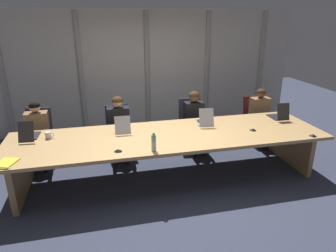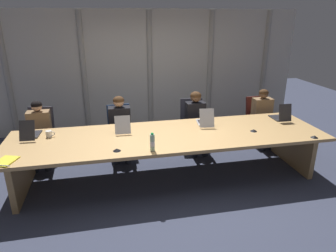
{
  "view_description": "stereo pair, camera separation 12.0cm",
  "coord_description": "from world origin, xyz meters",
  "px_view_note": "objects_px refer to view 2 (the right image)",
  "views": [
    {
      "loc": [
        -1.04,
        -4.26,
        2.49
      ],
      "look_at": [
        0.01,
        0.12,
        0.84
      ],
      "focal_mm": 32.28,
      "sensor_mm": 36.0,
      "label": 1
    },
    {
      "loc": [
        -0.92,
        -4.29,
        2.49
      ],
      "look_at": [
        0.01,
        0.12,
        0.84
      ],
      "focal_mm": 32.28,
      "sensor_mm": 36.0,
      "label": 2
    }
  ],
  "objects_px": {
    "office_chair_right_mid": "(258,126)",
    "conference_mic_right_side": "(254,130)",
    "office_chair_left_mid": "(121,136)",
    "office_chair_center": "(192,130)",
    "conference_mic_left_side": "(117,150)",
    "spiral_notepad": "(5,161)",
    "person_left_end": "(39,130)",
    "laptop_left_end": "(31,133)",
    "laptop_center": "(205,121)",
    "person_center": "(196,118)",
    "person_right_mid": "(264,115)",
    "water_bottle_primary": "(152,143)",
    "laptop_right_mid": "(280,116)",
    "coffee_mug_near": "(49,134)",
    "laptop_left_mid": "(123,127)",
    "person_left_mid": "(120,124)",
    "conference_mic_middle": "(314,137)"
  },
  "relations": [
    {
      "from": "coffee_mug_near",
      "to": "laptop_left_end",
      "type": "bearing_deg",
      "value": 166.64
    },
    {
      "from": "person_center",
      "to": "laptop_center",
      "type": "bearing_deg",
      "value": -2.68
    },
    {
      "from": "person_center",
      "to": "conference_mic_middle",
      "type": "height_order",
      "value": "person_center"
    },
    {
      "from": "person_left_end",
      "to": "conference_mic_right_side",
      "type": "relative_size",
      "value": 10.26
    },
    {
      "from": "office_chair_right_mid",
      "to": "water_bottle_primary",
      "type": "height_order",
      "value": "water_bottle_primary"
    },
    {
      "from": "person_center",
      "to": "person_right_mid",
      "type": "relative_size",
      "value": 1.02
    },
    {
      "from": "office_chair_right_mid",
      "to": "person_left_end",
      "type": "height_order",
      "value": "person_left_end"
    },
    {
      "from": "laptop_center",
      "to": "conference_mic_left_side",
      "type": "relative_size",
      "value": 4.35
    },
    {
      "from": "person_right_mid",
      "to": "office_chair_left_mid",
      "type": "bearing_deg",
      "value": -92.09
    },
    {
      "from": "person_left_end",
      "to": "coffee_mug_near",
      "type": "height_order",
      "value": "person_left_end"
    },
    {
      "from": "office_chair_center",
      "to": "conference_mic_right_side",
      "type": "relative_size",
      "value": 8.65
    },
    {
      "from": "laptop_left_end",
      "to": "office_chair_center",
      "type": "xyz_separation_m",
      "value": [
        2.78,
        0.73,
        -0.45
      ]
    },
    {
      "from": "spiral_notepad",
      "to": "laptop_left_end",
      "type": "bearing_deg",
      "value": 100.56
    },
    {
      "from": "laptop_left_end",
      "to": "person_left_mid",
      "type": "xyz_separation_m",
      "value": [
        1.38,
        0.57,
        -0.15
      ]
    },
    {
      "from": "water_bottle_primary",
      "to": "conference_mic_right_side",
      "type": "relative_size",
      "value": 2.38
    },
    {
      "from": "person_center",
      "to": "conference_mic_left_side",
      "type": "bearing_deg",
      "value": -48.69
    },
    {
      "from": "person_left_end",
      "to": "person_left_mid",
      "type": "bearing_deg",
      "value": 87.75
    },
    {
      "from": "person_left_mid",
      "to": "person_right_mid",
      "type": "relative_size",
      "value": 1.01
    },
    {
      "from": "conference_mic_left_side",
      "to": "spiral_notepad",
      "type": "xyz_separation_m",
      "value": [
        -1.41,
        -0.04,
        -0.01
      ]
    },
    {
      "from": "laptop_center",
      "to": "office_chair_left_mid",
      "type": "bearing_deg",
      "value": 70.3
    },
    {
      "from": "person_center",
      "to": "water_bottle_primary",
      "type": "xyz_separation_m",
      "value": [
        -1.08,
        -1.46,
        0.2
      ]
    },
    {
      "from": "spiral_notepad",
      "to": "office_chair_left_mid",
      "type": "bearing_deg",
      "value": 65.93
    },
    {
      "from": "laptop_left_mid",
      "to": "conference_mic_right_side",
      "type": "height_order",
      "value": "laptop_left_mid"
    },
    {
      "from": "office_chair_right_mid",
      "to": "person_center",
      "type": "height_order",
      "value": "person_center"
    },
    {
      "from": "person_left_end",
      "to": "water_bottle_primary",
      "type": "relative_size",
      "value": 4.31
    },
    {
      "from": "person_left_end",
      "to": "conference_mic_left_side",
      "type": "distance_m",
      "value": 1.86
    },
    {
      "from": "office_chair_left_mid",
      "to": "office_chair_center",
      "type": "bearing_deg",
      "value": 85.18
    },
    {
      "from": "laptop_left_end",
      "to": "laptop_right_mid",
      "type": "xyz_separation_m",
      "value": [
        4.19,
        -0.05,
        0.0
      ]
    },
    {
      "from": "office_chair_right_mid",
      "to": "laptop_center",
      "type": "bearing_deg",
      "value": -66.81
    },
    {
      "from": "water_bottle_primary",
      "to": "office_chair_center",
      "type": "bearing_deg",
      "value": 57.19
    },
    {
      "from": "conference_mic_middle",
      "to": "spiral_notepad",
      "type": "relative_size",
      "value": 0.3
    },
    {
      "from": "office_chair_right_mid",
      "to": "conference_mic_right_side",
      "type": "distance_m",
      "value": 1.5
    },
    {
      "from": "laptop_left_end",
      "to": "office_chair_center",
      "type": "distance_m",
      "value": 2.91
    },
    {
      "from": "conference_mic_right_side",
      "to": "spiral_notepad",
      "type": "height_order",
      "value": "conference_mic_right_side"
    },
    {
      "from": "office_chair_left_mid",
      "to": "office_chair_right_mid",
      "type": "height_order",
      "value": "office_chair_right_mid"
    },
    {
      "from": "person_left_mid",
      "to": "conference_mic_left_side",
      "type": "xyz_separation_m",
      "value": [
        -0.12,
        -1.37,
        0.11
      ]
    },
    {
      "from": "laptop_left_mid",
      "to": "conference_mic_middle",
      "type": "relative_size",
      "value": 3.94
    },
    {
      "from": "conference_mic_middle",
      "to": "coffee_mug_near",
      "type": "bearing_deg",
      "value": 167.64
    },
    {
      "from": "office_chair_left_mid",
      "to": "coffee_mug_near",
      "type": "xyz_separation_m",
      "value": [
        -1.12,
        -0.79,
        0.45
      ]
    },
    {
      "from": "person_center",
      "to": "person_right_mid",
      "type": "bearing_deg",
      "value": 89.97
    },
    {
      "from": "laptop_left_end",
      "to": "laptop_center",
      "type": "height_order",
      "value": "laptop_center"
    },
    {
      "from": "person_center",
      "to": "person_right_mid",
      "type": "xyz_separation_m",
      "value": [
        1.4,
        -0.0,
        -0.02
      ]
    },
    {
      "from": "laptop_right_mid",
      "to": "person_left_mid",
      "type": "height_order",
      "value": "person_left_mid"
    },
    {
      "from": "laptop_right_mid",
      "to": "coffee_mug_near",
      "type": "relative_size",
      "value": 2.93
    },
    {
      "from": "spiral_notepad",
      "to": "person_left_end",
      "type": "bearing_deg",
      "value": 104.44
    },
    {
      "from": "conference_mic_right_side",
      "to": "person_right_mid",
      "type": "bearing_deg",
      "value": 54.18
    },
    {
      "from": "office_chair_left_mid",
      "to": "person_left_end",
      "type": "height_order",
      "value": "person_left_end"
    },
    {
      "from": "person_right_mid",
      "to": "conference_mic_right_side",
      "type": "xyz_separation_m",
      "value": [
        -0.76,
        -1.06,
        0.12
      ]
    },
    {
      "from": "laptop_left_end",
      "to": "conference_mic_middle",
      "type": "relative_size",
      "value": 4.24
    },
    {
      "from": "water_bottle_primary",
      "to": "conference_mic_middle",
      "type": "distance_m",
      "value": 2.49
    }
  ]
}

